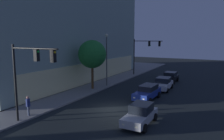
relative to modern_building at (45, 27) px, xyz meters
The scene contains 11 objects.
ground_plane 24.00m from the modern_building, 118.44° to the right, with size 120.00×120.00×0.00m, color black.
modern_building is the anchor object (origin of this frame).
traffic_light_near_corner 23.63m from the modern_building, 137.58° to the right, with size 0.34×4.78×6.38m.
traffic_light_far_corner 18.44m from the modern_building, 59.04° to the right, with size 0.33×5.49×6.75m.
street_lamp_sidewalk 14.53m from the modern_building, 97.92° to the right, with size 0.44×0.44×7.50m.
sidewalk_tree 14.38m from the modern_building, 108.97° to the right, with size 3.80×3.80×6.65m.
pedestrian_waiting 22.41m from the modern_building, 139.19° to the right, with size 0.36×0.36×1.77m.
car_silver 27.61m from the modern_building, 118.74° to the right, with size 4.17×1.97×1.69m.
car_blue 23.42m from the modern_building, 104.48° to the right, with size 4.85×2.13×1.67m.
car_white 23.04m from the modern_building, 89.45° to the right, with size 4.68×2.29×1.66m.
car_black 23.45m from the modern_building, 74.68° to the right, with size 4.11×2.26×1.62m.
Camera 1 is at (-17.82, -9.42, 6.94)m, focal length 34.08 mm.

